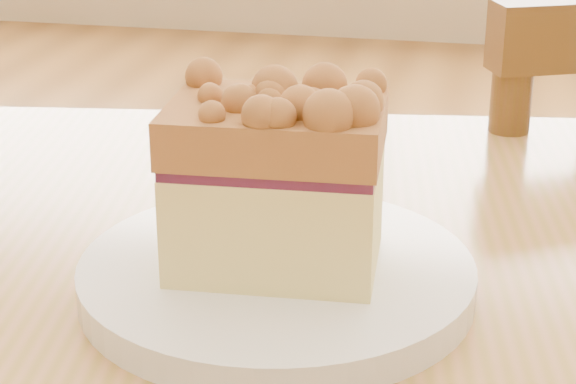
# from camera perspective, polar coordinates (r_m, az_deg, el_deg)

# --- Properties ---
(cafe_chair_main) EXTENTS (0.52, 0.52, 0.87)m
(cafe_chair_main) POSITION_cam_1_polar(r_m,az_deg,el_deg) (1.15, 15.78, -8.81)
(cafe_chair_main) COLOR #573617
(cafe_chair_main) RESTS_ON ground
(plate) EXTENTS (0.22, 0.22, 0.02)m
(plate) POSITION_cam_1_polar(r_m,az_deg,el_deg) (0.56, -0.66, -4.93)
(plate) COLOR white
(plate) RESTS_ON cafe_table_main
(cake_slice) EXTENTS (0.13, 0.09, 0.11)m
(cake_slice) POSITION_cam_1_polar(r_m,az_deg,el_deg) (0.53, -0.72, 1.20)
(cake_slice) COLOR #E8DE83
(cake_slice) RESTS_ON plate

